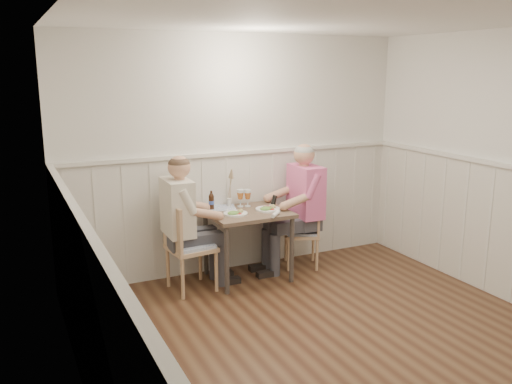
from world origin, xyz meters
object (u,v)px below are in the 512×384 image
(beer_bottle, at_px, (211,201))
(grass_vase, at_px, (229,189))
(chair_left, at_px, (186,244))
(diner_cream, at_px, (182,233))
(chair_right, at_px, (306,230))
(man_in_pink, at_px, (302,216))
(dining_table, at_px, (248,221))

(beer_bottle, bearing_deg, grass_vase, 11.32)
(chair_left, bearing_deg, grass_vase, 27.04)
(diner_cream, bearing_deg, chair_right, 0.83)
(man_in_pink, relative_size, grass_vase, 3.32)
(chair_right, bearing_deg, diner_cream, -179.17)
(chair_left, distance_m, beer_bottle, 0.58)
(diner_cream, xyz_separation_m, beer_bottle, (0.39, 0.19, 0.25))
(chair_left, height_order, beer_bottle, beer_bottle)
(beer_bottle, bearing_deg, man_in_pink, -10.44)
(chair_right, relative_size, diner_cream, 0.56)
(man_in_pink, bearing_deg, diner_cream, -179.79)
(dining_table, height_order, chair_right, chair_right)
(man_in_pink, height_order, diner_cream, man_in_pink)
(beer_bottle, distance_m, grass_vase, 0.25)
(man_in_pink, relative_size, diner_cream, 1.02)
(man_in_pink, distance_m, beer_bottle, 1.06)
(chair_left, xyz_separation_m, diner_cream, (-0.01, 0.07, 0.10))
(grass_vase, bearing_deg, chair_right, -14.17)
(dining_table, xyz_separation_m, diner_cream, (-0.72, 0.03, -0.05))
(dining_table, bearing_deg, beer_bottle, 145.22)
(chair_right, bearing_deg, chair_left, -176.32)
(chair_right, relative_size, beer_bottle, 3.84)
(diner_cream, bearing_deg, beer_bottle, 26.03)
(chair_left, distance_m, grass_vase, 0.81)
(chair_left, bearing_deg, man_in_pink, 3.19)
(dining_table, distance_m, man_in_pink, 0.69)
(grass_vase, bearing_deg, chair_left, -152.96)
(dining_table, relative_size, grass_vase, 1.93)
(chair_right, distance_m, diner_cream, 1.48)
(diner_cream, distance_m, grass_vase, 0.75)
(beer_bottle, bearing_deg, chair_right, -9.00)
(chair_left, bearing_deg, chair_right, 3.68)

